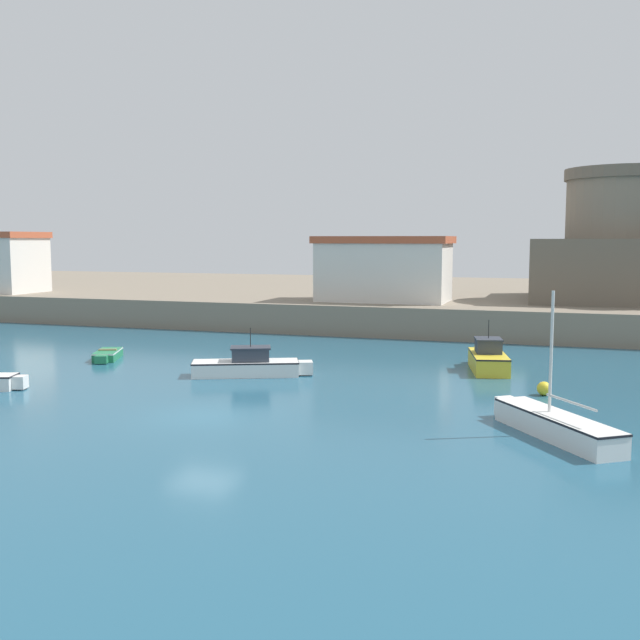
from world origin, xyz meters
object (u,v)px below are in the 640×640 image
motorboat_white_2 (249,365)px  fortress (622,253)px  dinghy_green_1 (107,355)px  motorboat_yellow_3 (488,359)px  harbor_shed_mid_row (384,268)px  harbor_shed_near_wharf (2,262)px  sailboat_white_0 (554,424)px  mooring_buoy (544,388)px

motorboat_white_2 → fortress: size_ratio=0.47×
dinghy_green_1 → motorboat_yellow_3: (19.73, 3.00, 0.33)m
dinghy_green_1 → harbor_shed_mid_row: harbor_shed_mid_row is taller
motorboat_yellow_3 → harbor_shed_near_wharf: bearing=161.9°
sailboat_white_0 → harbor_shed_near_wharf: 51.13m
sailboat_white_0 → fortress: fortress is taller
sailboat_white_0 → motorboat_yellow_3: bearing=105.5°
sailboat_white_0 → harbor_shed_near_wharf: size_ratio=0.88×
mooring_buoy → harbor_shed_mid_row: bearing=120.1°
mooring_buoy → harbor_shed_near_wharf: harbor_shed_near_wharf is taller
motorboat_yellow_3 → harbor_shed_near_wharf: 43.16m
sailboat_white_0 → fortress: bearing=83.3°
dinghy_green_1 → motorboat_white_2: 9.38m
motorboat_white_2 → fortress: 31.46m
dinghy_green_1 → harbor_shed_mid_row: size_ratio=0.34×
motorboat_yellow_3 → mooring_buoy: motorboat_yellow_3 is taller
motorboat_white_2 → fortress: (17.72, 25.53, 4.91)m
fortress → harbor_shed_near_wharf: (-48.00, -7.16, -0.87)m
motorboat_white_2 → mooring_buoy: size_ratio=9.84×
harbor_shed_near_wharf → harbor_shed_mid_row: 32.03m
fortress → harbor_shed_mid_row: 17.03m
dinghy_green_1 → sailboat_white_0: bearing=-21.3°
mooring_buoy → sailboat_white_0: bearing=-85.5°
motorboat_white_2 → motorboat_yellow_3: 11.68m
dinghy_green_1 → harbor_shed_near_wharf: harbor_shed_near_wharf is taller
dinghy_green_1 → motorboat_yellow_3: bearing=8.6°
harbor_shed_mid_row → mooring_buoy: bearing=-59.9°
sailboat_white_0 → fortress: (3.81, 32.55, 4.97)m
harbor_shed_near_wharf → fortress: bearing=8.5°
sailboat_white_0 → harbor_shed_near_wharf: harbor_shed_near_wharf is taller
motorboat_yellow_3 → harbor_shed_mid_row: size_ratio=0.52×
sailboat_white_0 → motorboat_white_2: 15.58m
motorboat_white_2 → harbor_shed_mid_row: size_ratio=0.60×
motorboat_yellow_3 → mooring_buoy: (2.81, -5.28, -0.30)m
mooring_buoy → harbor_shed_mid_row: size_ratio=0.06×
motorboat_yellow_3 → fortress: size_ratio=0.41×
motorboat_white_2 → fortress: fortress is taller
motorboat_white_2 → mooring_buoy: bearing=-1.2°
sailboat_white_0 → dinghy_green_1: bearing=158.7°
motorboat_yellow_3 → harbor_shed_mid_row: harbor_shed_mid_row is taller
motorboat_white_2 → fortress: bearing=55.2°
mooring_buoy → harbor_shed_near_wharf: (-43.65, 18.66, 4.25)m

